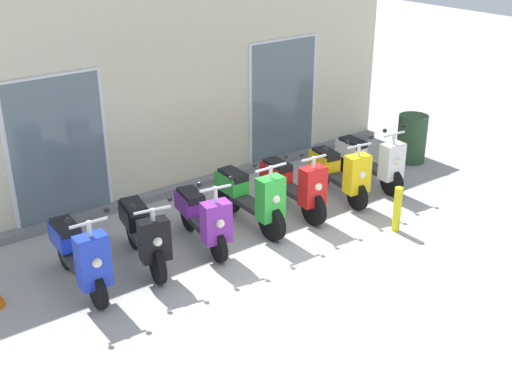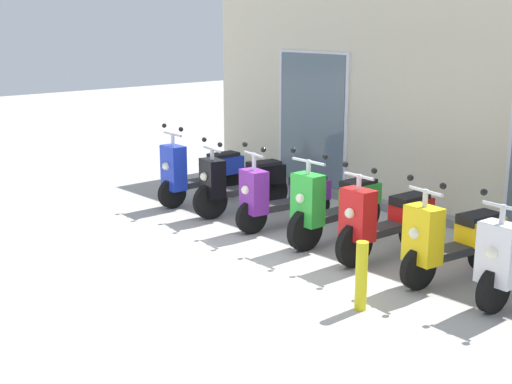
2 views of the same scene
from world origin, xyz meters
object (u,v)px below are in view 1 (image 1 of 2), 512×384
Objects in this scene: scooter_green at (250,197)px; scooter_red at (293,184)px; scooter_purple at (203,216)px; curb_bollard at (397,209)px; trash_bin at (412,138)px; scooter_black at (144,232)px; scooter_yellow at (340,171)px; scooter_white at (370,159)px; scooter_blue at (80,254)px.

scooter_red is (0.83, -0.01, -0.01)m from scooter_green.
scooter_purple is 2.88m from curb_bollard.
trash_bin is at bearing 6.25° from scooter_red.
scooter_black is at bearing 158.00° from curb_bollard.
scooter_white is (0.81, 0.09, -0.01)m from scooter_yellow.
scooter_blue is at bearing -178.76° from scooter_white.
scooter_yellow is (2.66, -0.01, 0.02)m from scooter_purple.
scooter_red is 1.64m from curb_bollard.
scooter_yellow reaches higher than curb_bollard.
scooter_white is at bearing -167.84° from trash_bin.
scooter_red is at bearing 120.09° from curb_bollard.
curb_bollard is at bearing -22.00° from scooter_black.
scooter_purple reaches higher than scooter_black.
scooter_red is 3.20m from trash_bin.
scooter_black is 3.72m from curb_bollard.
curb_bollard is at bearing -59.91° from scooter_red.
scooter_black is 4.39m from scooter_white.
curb_bollard is (-0.94, -1.45, -0.11)m from scooter_white.
scooter_blue reaches higher than scooter_red.
scooter_yellow is at bearing -0.19° from scooter_purple.
scooter_green is at bearing 177.88° from scooter_yellow.
scooter_red is at bearing -0.94° from scooter_green.
scooter_green is 2.35× the size of curb_bollard.
scooter_red is 1.00× the size of scooter_white.
scooter_black is at bearing -179.19° from scooter_white.
trash_bin is (5.81, 0.37, -0.03)m from scooter_black.
scooter_purple is at bearing -175.42° from trash_bin.
curb_bollard is at bearing -28.41° from scooter_purple.
scooter_yellow is at bearing 84.52° from curb_bollard.
scooter_yellow reaches higher than scooter_black.
scooter_black is at bearing 3.24° from scooter_blue.
scooter_black reaches higher than curb_bollard.
scooter_yellow is (3.58, -0.03, -0.01)m from scooter_black.
scooter_red reaches higher than scooter_yellow.
scooter_yellow is at bearing -173.38° from scooter_white.
scooter_white is (5.31, 0.11, -0.03)m from scooter_blue.
scooter_red is 1.76m from scooter_white.
scooter_red is at bearing 1.45° from scooter_purple.
trash_bin is at bearing 4.58° from scooter_purple.
scooter_blue is 1.01× the size of scooter_black.
scooter_purple is 2.16× the size of curb_bollard.
scooter_blue reaches higher than scooter_white.
scooter_purple is at bearing -176.33° from scooter_green.
scooter_yellow is at bearing -3.14° from scooter_red.
scooter_white is (1.76, 0.04, -0.01)m from scooter_red.
scooter_white reaches higher than curb_bollard.
scooter_blue is 5.31m from scooter_white.
scooter_blue is at bearing -176.76° from scooter_black.
scooter_blue is 3.55m from scooter_red.
trash_bin is (2.37, 1.76, 0.10)m from curb_bollard.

